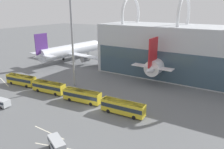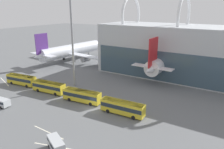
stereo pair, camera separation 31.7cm
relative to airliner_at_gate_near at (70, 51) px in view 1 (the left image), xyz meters
The scene contains 14 objects.
ground_plane 54.71m from the airliner_at_gate_near, 41.91° to the right, with size 440.00×440.00×0.00m, color slate.
airliner_at_gate_near is the anchor object (origin of this frame).
airliner_at_gate_far 47.27m from the airliner_at_gate_near, ahead, with size 46.02×43.69×15.86m.
shuttle_bus_0 35.94m from the airliner_at_gate_near, 74.45° to the right, with size 11.34×3.86×3.31m.
shuttle_bus_1 41.30m from the airliner_at_gate_near, 56.62° to the right, with size 11.31×3.66×3.31m.
shuttle_bus_2 49.68m from the airliner_at_gate_near, 43.91° to the right, with size 11.32×3.75×3.31m.
shuttle_bus_3 59.95m from the airliner_at_gate_near, 35.43° to the right, with size 11.24×3.17×3.31m.
service_van_foreground 51.71m from the airliner_at_gate_near, 68.57° to the right, with size 6.18×2.78×2.14m.
service_van_crossing 70.37m from the airliner_at_gate_near, 49.63° to the right, with size 5.22×3.90×2.36m.
floodlight_mast 38.65m from the airliner_at_gate_near, 45.35° to the right, with size 2.63×2.63×30.86m.
lane_stripe_0 52.73m from the airliner_at_gate_near, 34.66° to the right, with size 6.83×0.25×0.01m, color silver.
lane_stripe_1 69.56m from the airliner_at_gate_near, 49.29° to the right, with size 10.67×0.25×0.01m, color silver.
lane_stripe_3 36.16m from the airliner_at_gate_near, 87.48° to the right, with size 11.46×0.25×0.01m, color silver.
lane_stripe_4 64.01m from the airliner_at_gate_near, 51.72° to the right, with size 9.09×0.25×0.01m, color silver.
Camera 1 is at (31.56, -40.78, 25.34)m, focal length 35.00 mm.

